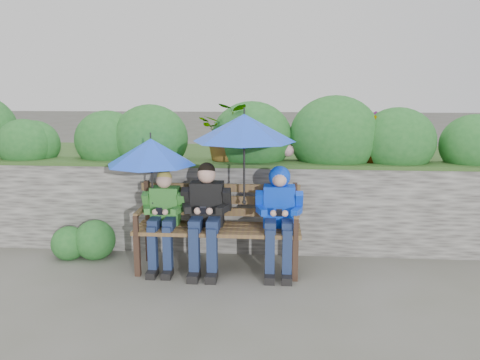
# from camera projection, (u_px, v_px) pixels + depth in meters

# --- Properties ---
(ground) EXTENTS (60.00, 60.00, 0.00)m
(ground) POSITION_uv_depth(u_px,v_px,m) (239.00, 273.00, 4.77)
(ground) COLOR #565648
(ground) RESTS_ON ground
(garden_backdrop) EXTENTS (8.08, 2.84, 1.86)m
(garden_backdrop) POSITION_uv_depth(u_px,v_px,m) (250.00, 179.00, 6.18)
(garden_backdrop) COLOR #4D4A46
(garden_backdrop) RESTS_ON ground
(park_bench) EXTENTS (1.68, 0.49, 0.89)m
(park_bench) POSITION_uv_depth(u_px,v_px,m) (219.00, 221.00, 4.83)
(park_bench) COLOR #37251B
(park_bench) RESTS_ON ground
(boy_left) EXTENTS (0.44, 0.50, 1.03)m
(boy_left) POSITION_uv_depth(u_px,v_px,m) (164.00, 214.00, 4.79)
(boy_left) COLOR #29661C
(boy_left) RESTS_ON ground
(boy_middle) EXTENTS (0.50, 0.58, 1.12)m
(boy_middle) POSITION_uv_depth(u_px,v_px,m) (206.00, 212.00, 4.74)
(boy_middle) COLOR black
(boy_middle) RESTS_ON ground
(boy_right) EXTENTS (0.47, 0.58, 1.08)m
(boy_right) POSITION_uv_depth(u_px,v_px,m) (279.00, 210.00, 4.70)
(boy_right) COLOR #000CCD
(boy_right) RESTS_ON ground
(umbrella_left) EXTENTS (0.91, 0.91, 0.74)m
(umbrella_left) POSITION_uv_depth(u_px,v_px,m) (151.00, 152.00, 4.70)
(umbrella_left) COLOR blue
(umbrella_left) RESTS_ON ground
(umbrella_right) EXTENTS (1.03, 1.03, 0.97)m
(umbrella_right) POSITION_uv_depth(u_px,v_px,m) (244.00, 128.00, 4.59)
(umbrella_right) COLOR blue
(umbrella_right) RESTS_ON ground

